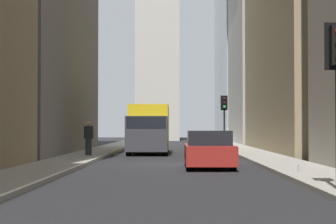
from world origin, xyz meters
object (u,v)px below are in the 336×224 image
traffic_light_midblock (224,109)px  delivery_truck (149,129)px  discarded_bottle (299,169)px  pedestrian (89,136)px  sedan_red (209,151)px

traffic_light_midblock → delivery_truck: bearing=151.9°
traffic_light_midblock → discarded_bottle: bearing=-179.5°
delivery_truck → pedestrian: size_ratio=3.75×
delivery_truck → pedestrian: (-4.54, 2.84, -0.38)m
delivery_truck → discarded_bottle: delivery_truck is taller
traffic_light_midblock → discarded_bottle: size_ratio=13.99×
sedan_red → pedestrian: 9.37m
traffic_light_midblock → pedestrian: size_ratio=2.19×
delivery_truck → traffic_light_midblock: traffic_light_midblock is taller
sedan_red → discarded_bottle: sedan_red is taller
delivery_truck → traffic_light_midblock: (9.71, -5.18, 1.45)m
pedestrian → sedan_red: bearing=-143.0°
sedan_red → traffic_light_midblock: bearing=-6.3°
delivery_truck → sedan_red: (-12.02, -2.80, -0.80)m
traffic_light_midblock → discarded_bottle: (-25.49, -0.21, -2.66)m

